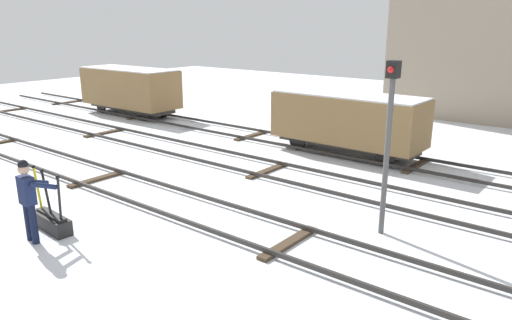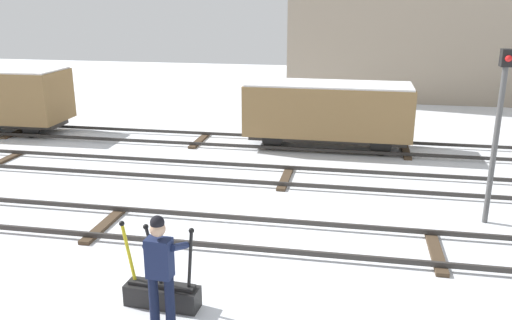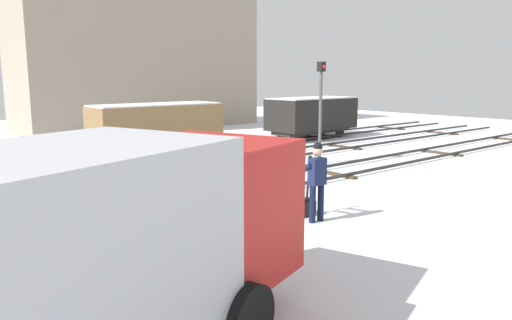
% 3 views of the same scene
% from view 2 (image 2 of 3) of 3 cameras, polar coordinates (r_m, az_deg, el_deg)
% --- Properties ---
extents(ground_plane, '(60.00, 60.00, 0.00)m').
position_cam_2_polar(ground_plane, '(11.24, 0.53, -8.50)').
color(ground_plane, silver).
extents(track_main_line, '(44.00, 1.94, 0.18)m').
position_cam_2_polar(track_main_line, '(11.19, 0.54, -8.01)').
color(track_main_line, '#2D2B28').
rests_on(track_main_line, ground_plane).
extents(track_siding_near, '(44.00, 1.94, 0.18)m').
position_cam_2_polar(track_siding_near, '(14.75, 3.19, -1.73)').
color(track_siding_near, '#2D2B28').
rests_on(track_siding_near, ground_plane).
extents(track_siding_far, '(44.00, 1.94, 0.18)m').
position_cam_2_polar(track_siding_far, '(18.06, 4.66, 1.76)').
color(track_siding_far, '#2D2B28').
rests_on(track_siding_far, ground_plane).
extents(switch_lever_frame, '(1.31, 0.44, 1.45)m').
position_cam_2_polar(switch_lever_frame, '(9.04, -10.08, -13.83)').
color(switch_lever_frame, black).
rests_on(switch_lever_frame, ground_plane).
extents(rail_worker, '(0.56, 0.72, 1.85)m').
position_cam_2_polar(rail_worker, '(8.12, -10.23, -11.03)').
color(rail_worker, '#111831').
rests_on(rail_worker, ground_plane).
extents(signal_post, '(0.24, 0.32, 3.85)m').
position_cam_2_polar(signal_post, '(12.42, 24.64, 3.91)').
color(signal_post, '#4C4C4C').
rests_on(signal_post, ground_plane).
extents(freight_car_back_track, '(5.43, 1.96, 2.20)m').
position_cam_2_polar(freight_car_back_track, '(17.72, 7.73, 5.26)').
color(freight_car_back_track, '#2D2B28').
rests_on(freight_car_back_track, ground_plane).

